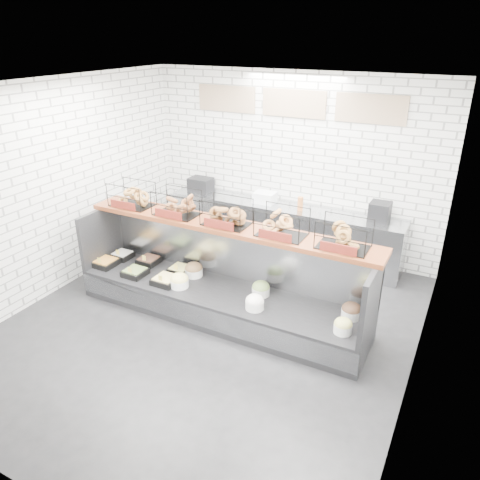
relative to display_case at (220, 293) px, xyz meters
The scene contains 5 objects.
ground 0.47m from the display_case, 87.60° to the right, with size 5.50×5.50×0.00m, color black.
room_shell 1.75m from the display_case, 86.78° to the left, with size 5.02×5.51×3.01m.
display_case is the anchor object (origin of this frame).
bagel_shelf 1.07m from the display_case, 85.44° to the left, with size 4.10×0.50×0.40m.
prep_counter 2.09m from the display_case, 89.71° to the left, with size 4.00×0.60×1.20m.
Camera 1 is at (2.73, -4.35, 3.56)m, focal length 35.00 mm.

